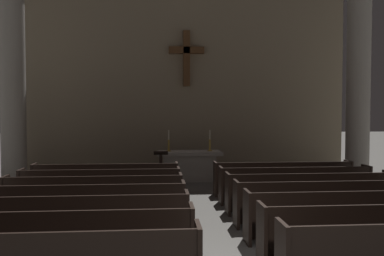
{
  "coord_description": "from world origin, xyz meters",
  "views": [
    {
      "loc": [
        -1.03,
        -5.07,
        2.37
      ],
      "look_at": [
        0.0,
        7.56,
        1.84
      ],
      "focal_mm": 38.15,
      "sensor_mm": 36.0,
      "label": 1
    }
  ],
  "objects_px": {
    "pew_right_row_3": "(352,215)",
    "pew_right_row_6": "(295,184)",
    "pew_left_row_6": "(101,187)",
    "pew_left_row_2": "(61,240)",
    "column_right_second": "(358,84)",
    "pew_right_row_2": "(383,231)",
    "pew_right_row_4": "(328,202)",
    "pew_left_row_7": "(106,180)",
    "candlestick_left": "(169,144)",
    "column_left_second": "(13,82)",
    "pew_left_row_3": "(75,221)",
    "pew_right_row_5": "(310,192)",
    "candlestick_right": "(210,144)",
    "pew_right_row_7": "(283,178)",
    "altar": "(189,165)",
    "pew_left_row_4": "(86,207)",
    "lectern": "(161,170)",
    "pew_left_row_5": "(94,196)"
  },
  "relations": [
    {
      "from": "column_left_second",
      "to": "candlestick_left",
      "type": "bearing_deg",
      "value": 11.13
    },
    {
      "from": "pew_left_row_6",
      "to": "pew_right_row_4",
      "type": "distance_m",
      "value": 5.36
    },
    {
      "from": "pew_right_row_7",
      "to": "pew_left_row_2",
      "type": "bearing_deg",
      "value": -133.74
    },
    {
      "from": "column_left_second",
      "to": "pew_left_row_5",
      "type": "bearing_deg",
      "value": -50.8
    },
    {
      "from": "pew_left_row_7",
      "to": "pew_right_row_2",
      "type": "xyz_separation_m",
      "value": [
        4.94,
        -5.17,
        0.0
      ]
    },
    {
      "from": "pew_left_row_5",
      "to": "pew_right_row_5",
      "type": "bearing_deg",
      "value": 0.0
    },
    {
      "from": "pew_left_row_6",
      "to": "candlestick_right",
      "type": "bearing_deg",
      "value": 48.23
    },
    {
      "from": "pew_left_row_2",
      "to": "pew_right_row_2",
      "type": "distance_m",
      "value": 4.94
    },
    {
      "from": "altar",
      "to": "pew_left_row_2",
      "type": "bearing_deg",
      "value": -107.83
    },
    {
      "from": "column_right_second",
      "to": "altar",
      "type": "xyz_separation_m",
      "value": [
        -5.45,
        0.93,
        -2.72
      ]
    },
    {
      "from": "pew_right_row_3",
      "to": "pew_right_row_5",
      "type": "xyz_separation_m",
      "value": [
        0.0,
        2.07,
        0.0
      ]
    },
    {
      "from": "pew_left_row_6",
      "to": "altar",
      "type": "xyz_separation_m",
      "value": [
        2.47,
        3.55,
        0.06
      ]
    },
    {
      "from": "column_left_second",
      "to": "lectern",
      "type": "bearing_deg",
      "value": -3.39
    },
    {
      "from": "column_right_second",
      "to": "pew_left_row_5",
      "type": "bearing_deg",
      "value": -155.26
    },
    {
      "from": "pew_right_row_3",
      "to": "pew_right_row_6",
      "type": "bearing_deg",
      "value": 90.0
    },
    {
      "from": "pew_left_row_2",
      "to": "column_left_second",
      "type": "height_order",
      "value": "column_left_second"
    },
    {
      "from": "pew_left_row_4",
      "to": "pew_right_row_6",
      "type": "distance_m",
      "value": 5.36
    },
    {
      "from": "pew_left_row_7",
      "to": "candlestick_right",
      "type": "xyz_separation_m",
      "value": [
        3.17,
        2.52,
        0.76
      ]
    },
    {
      "from": "pew_right_row_6",
      "to": "candlestick_left",
      "type": "xyz_separation_m",
      "value": [
        -3.17,
        3.55,
        0.76
      ]
    },
    {
      "from": "pew_right_row_5",
      "to": "candlestick_right",
      "type": "distance_m",
      "value": 4.97
    },
    {
      "from": "pew_left_row_6",
      "to": "pew_right_row_6",
      "type": "height_order",
      "value": "same"
    },
    {
      "from": "pew_right_row_4",
      "to": "column_left_second",
      "type": "xyz_separation_m",
      "value": [
        -7.92,
        4.68,
        2.78
      ]
    },
    {
      "from": "pew_left_row_5",
      "to": "pew_right_row_7",
      "type": "relative_size",
      "value": 1.0
    },
    {
      "from": "column_left_second",
      "to": "pew_right_row_4",
      "type": "bearing_deg",
      "value": -30.59
    },
    {
      "from": "pew_left_row_3",
      "to": "pew_left_row_4",
      "type": "bearing_deg",
      "value": 90.0
    },
    {
      "from": "pew_right_row_2",
      "to": "lectern",
      "type": "bearing_deg",
      "value": 117.97
    },
    {
      "from": "pew_right_row_3",
      "to": "column_left_second",
      "type": "bearing_deg",
      "value": 144.18
    },
    {
      "from": "pew_left_row_4",
      "to": "pew_left_row_6",
      "type": "distance_m",
      "value": 2.07
    },
    {
      "from": "pew_left_row_3",
      "to": "pew_right_row_5",
      "type": "distance_m",
      "value": 5.36
    },
    {
      "from": "pew_left_row_7",
      "to": "pew_right_row_7",
      "type": "distance_m",
      "value": 4.94
    },
    {
      "from": "pew_right_row_2",
      "to": "column_left_second",
      "type": "bearing_deg",
      "value": 139.56
    },
    {
      "from": "pew_right_row_3",
      "to": "candlestick_right",
      "type": "height_order",
      "value": "candlestick_right"
    },
    {
      "from": "pew_left_row_4",
      "to": "pew_left_row_7",
      "type": "xyz_separation_m",
      "value": [
        0.0,
        3.1,
        0.0
      ]
    },
    {
      "from": "pew_left_row_2",
      "to": "column_right_second",
      "type": "xyz_separation_m",
      "value": [
        7.92,
        6.75,
        2.78
      ]
    },
    {
      "from": "pew_left_row_3",
      "to": "pew_right_row_4",
      "type": "xyz_separation_m",
      "value": [
        4.94,
        1.03,
        0.0
      ]
    },
    {
      "from": "column_left_second",
      "to": "altar",
      "type": "height_order",
      "value": "column_left_second"
    },
    {
      "from": "pew_right_row_2",
      "to": "pew_right_row_3",
      "type": "xyz_separation_m",
      "value": [
        0.0,
        1.03,
        0.0
      ]
    },
    {
      "from": "pew_left_row_3",
      "to": "column_left_second",
      "type": "xyz_separation_m",
      "value": [
        -2.98,
        5.72,
        2.78
      ]
    },
    {
      "from": "pew_left_row_7",
      "to": "candlestick_left",
      "type": "relative_size",
      "value": 5.47
    },
    {
      "from": "pew_left_row_3",
      "to": "column_right_second",
      "type": "bearing_deg",
      "value": 35.82
    },
    {
      "from": "pew_right_row_5",
      "to": "column_right_second",
      "type": "height_order",
      "value": "column_right_second"
    },
    {
      "from": "pew_left_row_7",
      "to": "pew_right_row_5",
      "type": "bearing_deg",
      "value": -22.69
    },
    {
      "from": "pew_right_row_4",
      "to": "pew_right_row_6",
      "type": "distance_m",
      "value": 2.07
    },
    {
      "from": "pew_left_row_3",
      "to": "pew_left_row_6",
      "type": "relative_size",
      "value": 1.0
    },
    {
      "from": "column_left_second",
      "to": "candlestick_right",
      "type": "bearing_deg",
      "value": 8.64
    },
    {
      "from": "lectern",
      "to": "pew_left_row_4",
      "type": "bearing_deg",
      "value": -108.76
    },
    {
      "from": "candlestick_left",
      "to": "candlestick_right",
      "type": "distance_m",
      "value": 1.4
    },
    {
      "from": "pew_left_row_6",
      "to": "candlestick_right",
      "type": "xyz_separation_m",
      "value": [
        3.17,
        3.55,
        0.76
      ]
    },
    {
      "from": "pew_right_row_4",
      "to": "candlestick_right",
      "type": "height_order",
      "value": "candlestick_right"
    },
    {
      "from": "pew_left_row_5",
      "to": "column_left_second",
      "type": "relative_size",
      "value": 0.59
    }
  ]
}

